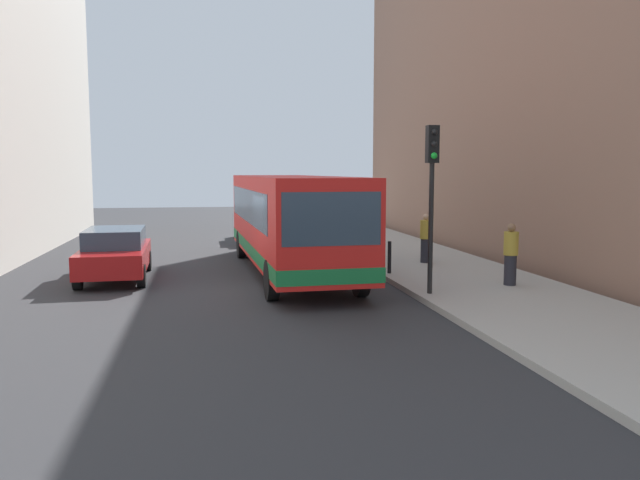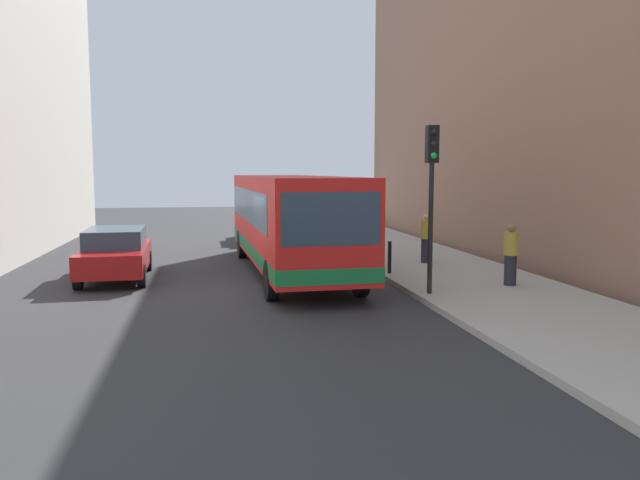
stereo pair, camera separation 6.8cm
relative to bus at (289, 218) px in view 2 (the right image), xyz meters
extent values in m
plane|color=#2D2D30|center=(-0.67, -2.59, -1.73)|extent=(80.00, 80.00, 0.00)
cube|color=#ADA89E|center=(4.73, -2.59, -1.65)|extent=(4.40, 40.00, 0.15)
cube|color=#936B56|center=(10.83, 1.41, 5.77)|extent=(7.00, 32.00, 14.99)
cube|color=red|center=(0.00, -0.11, 0.02)|extent=(2.92, 11.09, 2.50)
cube|color=#197238|center=(0.00, -0.11, -0.93)|extent=(2.94, 11.11, 0.36)
cube|color=#2D3D4C|center=(0.21, -5.58, 0.37)|extent=(2.26, 0.15, 1.20)
cube|color=#2D3D4C|center=(-0.02, 0.39, 0.37)|extent=(2.88, 9.49, 1.00)
cylinder|color=black|center=(1.28, -3.96, -1.23)|extent=(0.32, 1.01, 1.00)
cylinder|color=black|center=(-0.98, -4.05, -1.23)|extent=(0.32, 1.01, 1.00)
cylinder|color=black|center=(0.98, 3.83, -1.23)|extent=(0.32, 1.01, 1.00)
cylinder|color=black|center=(-1.27, 3.75, -1.23)|extent=(0.32, 1.01, 1.00)
cube|color=maroon|center=(-5.16, -0.22, -1.09)|extent=(1.94, 4.46, 0.64)
cube|color=#2D3D4C|center=(-5.16, -0.07, -0.51)|extent=(1.68, 2.51, 0.52)
cylinder|color=black|center=(-4.29, -1.70, -1.41)|extent=(0.24, 0.65, 0.64)
cylinder|color=black|center=(-5.93, -1.75, -1.41)|extent=(0.24, 0.65, 0.64)
cylinder|color=black|center=(-4.38, 1.30, -1.41)|extent=(0.24, 0.65, 0.64)
cylinder|color=black|center=(-6.02, 1.25, -1.41)|extent=(0.24, 0.65, 0.64)
cube|color=silver|center=(-0.03, 9.50, -1.09)|extent=(1.84, 4.42, 0.64)
cube|color=#2D3D4C|center=(-0.03, 9.65, -0.51)|extent=(1.62, 2.48, 0.52)
cylinder|color=black|center=(0.80, 8.00, -1.41)|extent=(0.23, 0.64, 0.64)
cylinder|color=black|center=(-0.84, 7.99, -1.41)|extent=(0.23, 0.64, 0.64)
cylinder|color=black|center=(0.77, 11.00, -1.41)|extent=(0.23, 0.64, 0.64)
cylinder|color=black|center=(-0.87, 10.99, -1.41)|extent=(0.23, 0.64, 0.64)
cylinder|color=black|center=(2.88, -4.60, 0.02)|extent=(0.12, 0.12, 3.20)
cube|color=black|center=(2.88, -4.60, 2.07)|extent=(0.28, 0.24, 0.90)
sphere|color=black|center=(2.88, -4.73, 2.35)|extent=(0.16, 0.16, 0.16)
sphere|color=black|center=(2.88, -4.73, 2.07)|extent=(0.16, 0.16, 0.16)
sphere|color=green|center=(2.88, -4.73, 1.79)|extent=(0.16, 0.16, 0.16)
cylinder|color=black|center=(2.78, -1.46, -1.10)|extent=(0.11, 0.11, 0.95)
cylinder|color=black|center=(2.78, 1.61, -1.10)|extent=(0.11, 0.11, 0.95)
cylinder|color=#26262D|center=(5.37, -3.90, -1.17)|extent=(0.32, 0.32, 0.80)
cylinder|color=gold|center=(5.37, -3.90, -0.47)|extent=(0.38, 0.38, 0.62)
sphere|color=#8C6647|center=(5.37, -3.90, -0.05)|extent=(0.22, 0.22, 0.22)
cylinder|color=#26262D|center=(4.58, 0.45, -1.18)|extent=(0.32, 0.32, 0.79)
cylinder|color=gold|center=(4.58, 0.45, -0.48)|extent=(0.38, 0.38, 0.61)
sphere|color=tan|center=(4.58, 0.45, -0.07)|extent=(0.22, 0.22, 0.22)
camera|label=1|loc=(-2.53, -19.21, 1.43)|focal=35.40mm
camera|label=2|loc=(-2.46, -19.23, 1.43)|focal=35.40mm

